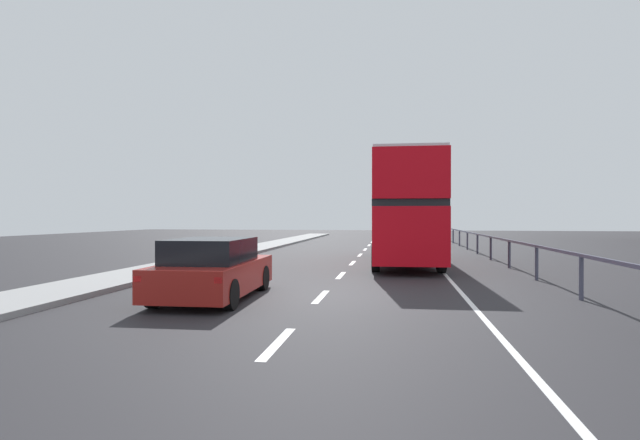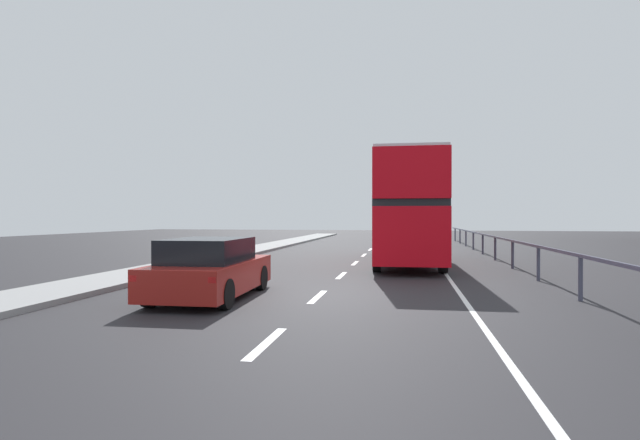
# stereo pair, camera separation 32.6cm
# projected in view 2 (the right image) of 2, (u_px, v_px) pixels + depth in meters

# --- Properties ---
(ground_plane) EXTENTS (74.22, 120.00, 0.10)m
(ground_plane) POSITION_uv_depth(u_px,v_px,m) (319.00, 297.00, 11.66)
(ground_plane) COLOR #272629
(near_sidewalk_kerb) EXTENTS (2.17, 80.00, 0.14)m
(near_sidewalk_kerb) POSITION_uv_depth(u_px,v_px,m) (84.00, 286.00, 12.79)
(near_sidewalk_kerb) COLOR gray
(near_sidewalk_kerb) RESTS_ON ground
(lane_paint_markings) EXTENTS (3.55, 46.00, 0.01)m
(lane_paint_markings) POSITION_uv_depth(u_px,v_px,m) (407.00, 263.00, 19.89)
(lane_paint_markings) COLOR silver
(lane_paint_markings) RESTS_ON ground
(bridge_side_railing) EXTENTS (0.10, 42.00, 1.07)m
(bridge_side_railing) POSITION_uv_depth(u_px,v_px,m) (503.00, 243.00, 19.45)
(bridge_side_railing) COLOR #424256
(bridge_side_railing) RESTS_ON ground
(double_decker_bus_red) EXTENTS (2.73, 10.11, 4.24)m
(double_decker_bus_red) POSITION_uv_depth(u_px,v_px,m) (407.00, 209.00, 19.84)
(double_decker_bus_red) COLOR red
(double_decker_bus_red) RESTS_ON ground
(hatchback_car_near) EXTENTS (1.97, 4.15, 1.41)m
(hatchback_car_near) POSITION_uv_depth(u_px,v_px,m) (210.00, 269.00, 11.26)
(hatchback_car_near) COLOR maroon
(hatchback_car_near) RESTS_ON ground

